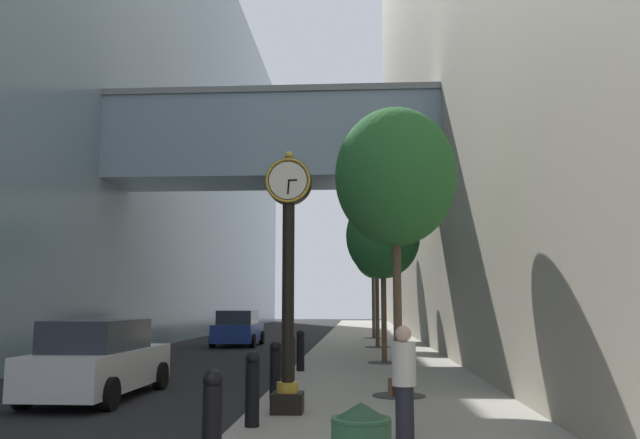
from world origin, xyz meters
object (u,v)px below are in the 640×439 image
Objects in this scene: street_tree_mid_near at (383,237)px; street_tree_mid_far at (377,253)px; car_white_mid at (99,360)px; street_clock at (288,266)px; car_blue_near at (238,329)px; bollard_fourth at (290,358)px; bollard_third at (275,369)px; bollard_second at (252,387)px; bollard_nearest at (212,418)px; pedestrian_walking at (404,380)px; street_tree_near at (395,177)px; street_tree_far at (373,238)px; bollard_fifth at (301,349)px.

street_tree_mid_near is 1.02× the size of street_tree_mid_far.
car_white_mid is at bearing -113.43° from street_tree_mid_far.
car_blue_near is at bearing 103.13° from street_clock.
street_clock is 1.02× the size of car_white_mid.
bollard_third is at bearing -90.00° from bollard_fourth.
bollard_second is at bearing -107.71° from street_clock.
bollard_nearest is 14.43m from street_tree_mid_near.
pedestrian_walking reaches higher than car_blue_near.
street_tree_near reaches higher than bollard_second.
street_tree_far reaches higher than street_tree_mid_far.
bollard_fourth is 0.25× the size of car_white_mid.
bollard_nearest is 1.00× the size of bollard_fifth.
car_blue_near is (-6.72, -4.88, -4.91)m from street_tree_far.
bollard_third is 5.54m from bollard_fifth.
street_tree_mid_near is 0.76× the size of street_tree_far.
car_white_mid is (-6.26, 4.56, -0.15)m from pedestrian_walking.
bollard_fifth is 0.21× the size of street_tree_mid_near.
bollard_second is 5.86m from street_tree_near.
street_tree_far is at bearing 90.00° from street_tree_mid_near.
bollard_fifth is 0.73× the size of pedestrian_walking.
bollard_nearest is at bearing -95.77° from street_clock.
street_tree_mid_far is at bearing 66.57° from car_white_mid.
street_tree_mid_far is (2.49, 21.29, 3.56)m from bollard_nearest.
car_blue_near is at bearing 158.53° from street_tree_mid_far.
street_clock reaches higher than bollard_second.
street_tree_mid_near is at bearing 89.10° from pedestrian_walking.
bollard_third is 4.34m from pedestrian_walking.
car_blue_near is (-4.23, 21.16, 0.09)m from bollard_second.
bollard_nearest is 7.54m from car_white_mid.
bollard_nearest is 7.83m from street_tree_near.
street_tree_mid_near reaches higher than street_clock.
street_tree_mid_near reaches higher than bollard_fourth.
pedestrian_walking is (-0.19, -11.91, -3.28)m from street_tree_mid_near.
street_tree_far reaches higher than street_clock.
bollard_fourth is at bearing 25.49° from car_white_mid.
car_blue_near is at bearing 102.95° from bollard_third.
street_clock is 25.03m from street_tree_far.
street_clock reaches higher than bollard_nearest.
bollard_fifth is 5.07m from street_tree_mid_near.
bollard_second is 0.19× the size of street_tree_near.
bollard_fourth is at bearing 109.62° from pedestrian_walking.
bollard_second is at bearing -97.64° from street_tree_mid_far.
pedestrian_walking reaches higher than bollard_fifth.
pedestrian_walking is 23.02m from car_blue_near.
car_blue_near is at bearing 123.46° from street_tree_mid_near.
bollard_third is 0.25× the size of car_white_mid.
bollard_nearest is at bearing -90.00° from bollard_fourth.
street_clock is 0.87× the size of street_tree_mid_far.
street_tree_mid_near reaches higher than bollard_nearest.
bollard_third is 1.00× the size of bollard_fourth.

